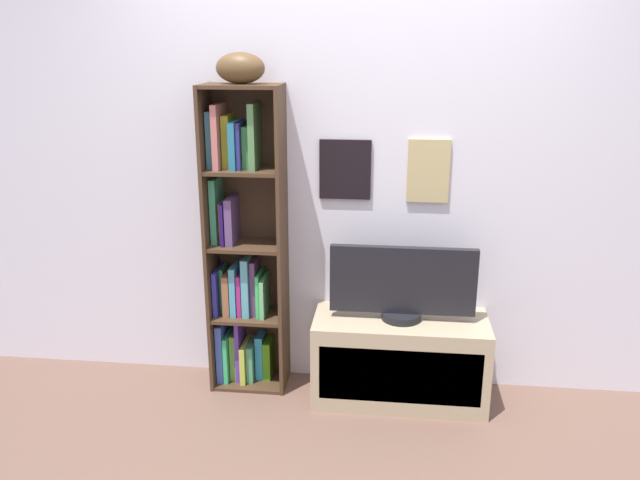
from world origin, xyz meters
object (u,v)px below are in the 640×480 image
tv_stand (399,359)px  television (403,284)px  bookshelf (242,253)px  football (240,68)px

tv_stand → television: bearing=90.0°
tv_stand → television: size_ratio=1.22×
tv_stand → bookshelf: bearing=173.5°
football → tv_stand: bearing=-4.9°
tv_stand → television: (-0.00, 0.00, 0.45)m
television → football: bearing=175.2°
bookshelf → tv_stand: bearing=-6.5°
football → television: bearing=-4.8°
football → bookshelf: bearing=139.6°
bookshelf → football: (0.03, -0.03, 1.02)m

